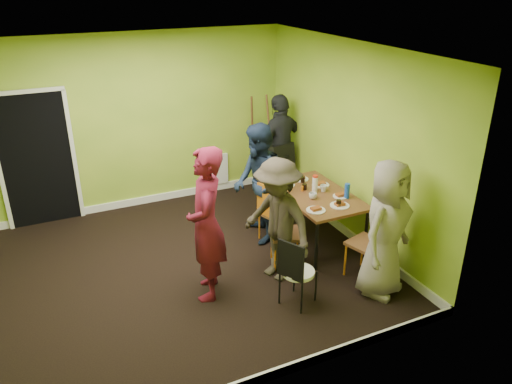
# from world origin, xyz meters

# --- Properties ---
(ground) EXTENTS (5.00, 5.00, 0.00)m
(ground) POSITION_xyz_m (0.00, 0.00, 0.00)
(ground) COLOR black
(ground) RESTS_ON ground
(room_walls) EXTENTS (5.04, 4.54, 2.82)m
(room_walls) POSITION_xyz_m (-0.02, 0.04, 0.99)
(room_walls) COLOR olive
(room_walls) RESTS_ON ground
(dining_table) EXTENTS (0.90, 1.50, 0.75)m
(dining_table) POSITION_xyz_m (1.97, -0.06, 0.70)
(dining_table) COLOR black
(dining_table) RESTS_ON ground
(chair_left_far) EXTENTS (0.47, 0.47, 0.90)m
(chair_left_far) POSITION_xyz_m (1.40, 0.19, 0.51)
(chair_left_far) COLOR orange
(chair_left_far) RESTS_ON ground
(chair_left_near) EXTENTS (0.53, 0.53, 1.01)m
(chair_left_near) POSITION_xyz_m (1.22, -0.45, 0.57)
(chair_left_near) COLOR orange
(chair_left_near) RESTS_ON ground
(chair_back_end) EXTENTS (0.49, 0.55, 1.02)m
(chair_back_end) POSITION_xyz_m (2.17, 1.26, 0.72)
(chair_back_end) COLOR orange
(chair_back_end) RESTS_ON ground
(chair_front_end) EXTENTS (0.52, 0.52, 1.01)m
(chair_front_end) POSITION_xyz_m (2.10, -1.22, 0.57)
(chair_front_end) COLOR orange
(chair_front_end) RESTS_ON ground
(chair_bentwood) EXTENTS (0.46, 0.46, 0.88)m
(chair_bentwood) POSITION_xyz_m (0.97, -1.29, 0.49)
(chair_bentwood) COLOR black
(chair_bentwood) RESTS_ON ground
(easel) EXTENTS (0.69, 0.65, 1.73)m
(easel) POSITION_xyz_m (2.20, 1.99, 0.85)
(easel) COLOR brown
(easel) RESTS_ON ground
(plate_near_left) EXTENTS (0.21, 0.21, 0.01)m
(plate_near_left) POSITION_xyz_m (1.74, 0.35, 0.76)
(plate_near_left) COLOR white
(plate_near_left) RESTS_ON dining_table
(plate_near_right) EXTENTS (0.25, 0.25, 0.01)m
(plate_near_right) POSITION_xyz_m (1.68, -0.54, 0.76)
(plate_near_right) COLOR white
(plate_near_right) RESTS_ON dining_table
(plate_far_back) EXTENTS (0.25, 0.25, 0.01)m
(plate_far_back) POSITION_xyz_m (2.02, 0.47, 0.76)
(plate_far_back) COLOR white
(plate_far_back) RESTS_ON dining_table
(plate_far_front) EXTENTS (0.26, 0.26, 0.01)m
(plate_far_front) POSITION_xyz_m (2.04, -0.55, 0.76)
(plate_far_front) COLOR white
(plate_far_front) RESTS_ON dining_table
(plate_wall_back) EXTENTS (0.25, 0.25, 0.01)m
(plate_wall_back) POSITION_xyz_m (2.18, 0.15, 0.76)
(plate_wall_back) COLOR white
(plate_wall_back) RESTS_ON dining_table
(plate_wall_front) EXTENTS (0.21, 0.21, 0.01)m
(plate_wall_front) POSITION_xyz_m (2.22, -0.30, 0.76)
(plate_wall_front) COLOR white
(plate_wall_front) RESTS_ON dining_table
(thermos) EXTENTS (0.08, 0.08, 0.22)m
(thermos) POSITION_xyz_m (1.98, -0.01, 0.86)
(thermos) COLOR white
(thermos) RESTS_ON dining_table
(blue_bottle) EXTENTS (0.07, 0.07, 0.21)m
(blue_bottle) POSITION_xyz_m (2.27, -0.38, 0.86)
(blue_bottle) COLOR #1749B1
(blue_bottle) RESTS_ON dining_table
(orange_bottle) EXTENTS (0.03, 0.03, 0.08)m
(orange_bottle) POSITION_xyz_m (1.83, 0.09, 0.79)
(orange_bottle) COLOR orange
(orange_bottle) RESTS_ON dining_table
(glass_mid) EXTENTS (0.07, 0.07, 0.08)m
(glass_mid) POSITION_xyz_m (1.89, 0.12, 0.79)
(glass_mid) COLOR black
(glass_mid) RESTS_ON dining_table
(glass_back) EXTENTS (0.06, 0.06, 0.09)m
(glass_back) POSITION_xyz_m (2.00, 0.36, 0.79)
(glass_back) COLOR black
(glass_back) RESTS_ON dining_table
(glass_front) EXTENTS (0.07, 0.07, 0.10)m
(glass_front) POSITION_xyz_m (2.02, -0.56, 0.80)
(glass_front) COLOR black
(glass_front) RESTS_ON dining_table
(cup_a) EXTENTS (0.11, 0.11, 0.09)m
(cup_a) POSITION_xyz_m (1.84, -0.20, 0.79)
(cup_a) COLOR white
(cup_a) RESTS_ON dining_table
(cup_b) EXTENTS (0.10, 0.10, 0.10)m
(cup_b) POSITION_xyz_m (2.10, -0.05, 0.80)
(cup_b) COLOR white
(cup_b) RESTS_ON dining_table
(person_standing) EXTENTS (0.66, 0.80, 1.88)m
(person_standing) POSITION_xyz_m (0.14, -0.63, 0.94)
(person_standing) COLOR #5C0F21
(person_standing) RESTS_ON ground
(person_left_far) EXTENTS (0.79, 0.94, 1.73)m
(person_left_far) POSITION_xyz_m (1.27, 0.33, 0.86)
(person_left_far) COLOR #152136
(person_left_far) RESTS_ON ground
(person_left_near) EXTENTS (0.90, 1.18, 1.61)m
(person_left_near) POSITION_xyz_m (1.05, -0.66, 0.80)
(person_left_near) COLOR #322C21
(person_left_near) RESTS_ON ground
(person_back_end) EXTENTS (1.14, 0.70, 1.82)m
(person_back_end) POSITION_xyz_m (2.21, 1.46, 0.91)
(person_back_end) COLOR black
(person_back_end) RESTS_ON ground
(person_front_end) EXTENTS (0.98, 0.84, 1.71)m
(person_front_end) POSITION_xyz_m (2.05, -1.48, 0.85)
(person_front_end) COLOR gray
(person_front_end) RESTS_ON ground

